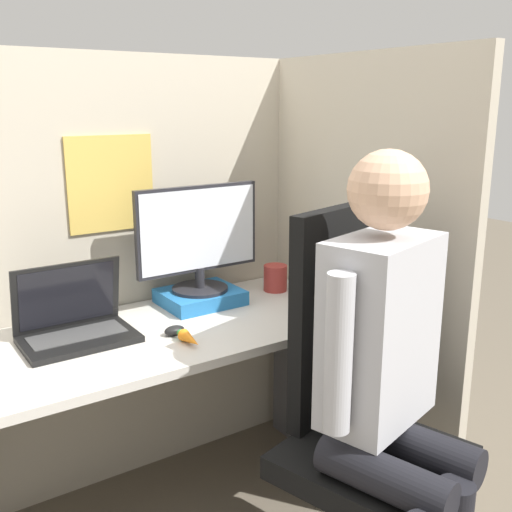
# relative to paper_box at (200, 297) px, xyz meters

# --- Properties ---
(cubicle_panel_back) EXTENTS (1.93, 0.05, 1.64)m
(cubicle_panel_back) POSITION_rel_paper_box_xyz_m (-0.24, 0.18, 0.08)
(cubicle_panel_back) COLOR #B7AD99
(cubicle_panel_back) RESTS_ON ground
(cubicle_panel_right) EXTENTS (0.04, 1.25, 1.64)m
(cubicle_panel_right) POSITION_rel_paper_box_xyz_m (0.50, -0.22, 0.07)
(cubicle_panel_right) COLOR #B7AD99
(cubicle_panel_right) RESTS_ON ground
(desk) EXTENTS (1.43, 0.63, 0.72)m
(desk) POSITION_rel_paper_box_xyz_m (-0.24, -0.16, -0.20)
(desk) COLOR beige
(desk) RESTS_ON ground
(paper_box) EXTENTS (0.29, 0.24, 0.05)m
(paper_box) POSITION_rel_paper_box_xyz_m (0.00, 0.00, 0.00)
(paper_box) COLOR #236BAD
(paper_box) RESTS_ON desk
(monitor) EXTENTS (0.50, 0.21, 0.40)m
(monitor) POSITION_rel_paper_box_xyz_m (0.00, 0.00, 0.24)
(monitor) COLOR #232328
(monitor) RESTS_ON paper_box
(laptop) EXTENTS (0.35, 0.24, 0.25)m
(laptop) POSITION_rel_paper_box_xyz_m (-0.51, -0.09, 0.02)
(laptop) COLOR black
(laptop) RESTS_ON desk
(mouse) EXTENTS (0.07, 0.04, 0.03)m
(mouse) POSITION_rel_paper_box_xyz_m (-0.23, -0.23, -0.01)
(mouse) COLOR black
(mouse) RESTS_ON desk
(stapler) EXTENTS (0.04, 0.17, 0.04)m
(stapler) POSITION_rel_paper_box_xyz_m (0.40, -0.19, -0.01)
(stapler) COLOR #2D2D33
(stapler) RESTS_ON desk
(carrot_toy) EXTENTS (0.04, 0.12, 0.04)m
(carrot_toy) POSITION_rel_paper_box_xyz_m (-0.22, -0.34, -0.01)
(carrot_toy) COLOR orange
(carrot_toy) RESTS_ON desk
(office_chair) EXTENTS (0.57, 0.62, 1.16)m
(office_chair) POSITION_rel_paper_box_xyz_m (0.11, -0.74, -0.15)
(office_chair) COLOR black
(office_chair) RESTS_ON ground
(person) EXTENTS (0.47, 0.52, 1.35)m
(person) POSITION_rel_paper_box_xyz_m (0.07, -0.91, 0.05)
(person) COLOR black
(person) RESTS_ON ground
(coffee_mug) EXTENTS (0.10, 0.10, 0.11)m
(coffee_mug) POSITION_rel_paper_box_xyz_m (0.34, -0.03, 0.03)
(coffee_mug) COLOR #A3332D
(coffee_mug) RESTS_ON desk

